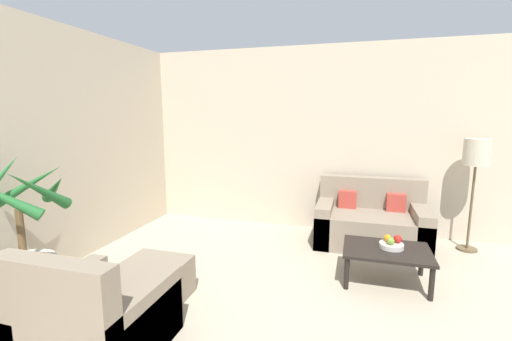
% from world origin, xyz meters
% --- Properties ---
extents(wall_back, '(8.16, 0.06, 2.70)m').
position_xyz_m(wall_back, '(0.00, 6.67, 1.35)').
color(wall_back, beige).
rests_on(wall_back, ground_plane).
extents(potted_palm, '(0.84, 0.85, 1.40)m').
position_xyz_m(potted_palm, '(-2.85, 3.64, 0.46)').
color(potted_palm, beige).
rests_on(potted_palm, ground_plane).
extents(sofa_loveseat, '(1.40, 0.84, 0.86)m').
position_xyz_m(sofa_loveseat, '(0.08, 6.18, 0.29)').
color(sofa_loveseat, gray).
rests_on(sofa_loveseat, ground_plane).
extents(floor_lamp, '(0.30, 0.30, 1.43)m').
position_xyz_m(floor_lamp, '(1.27, 6.31, 1.19)').
color(floor_lamp, brown).
rests_on(floor_lamp, ground_plane).
extents(coffee_table, '(0.86, 0.62, 0.36)m').
position_xyz_m(coffee_table, '(0.19, 5.11, 0.31)').
color(coffee_table, black).
rests_on(coffee_table, ground_plane).
extents(fruit_bowl, '(0.24, 0.24, 0.05)m').
position_xyz_m(fruit_bowl, '(0.24, 5.15, 0.38)').
color(fruit_bowl, beige).
rests_on(fruit_bowl, coffee_table).
extents(apple_red, '(0.08, 0.08, 0.08)m').
position_xyz_m(apple_red, '(0.30, 5.19, 0.45)').
color(apple_red, red).
rests_on(apple_red, fruit_bowl).
extents(apple_green, '(0.07, 0.07, 0.07)m').
position_xyz_m(apple_green, '(0.23, 5.11, 0.45)').
color(apple_green, olive).
rests_on(apple_green, fruit_bowl).
extents(orange_fruit, '(0.08, 0.08, 0.08)m').
position_xyz_m(orange_fruit, '(0.20, 5.19, 0.45)').
color(orange_fruit, orange).
rests_on(orange_fruit, fruit_bowl).
extents(armchair, '(0.86, 0.86, 0.86)m').
position_xyz_m(armchair, '(-1.87, 3.35, 0.28)').
color(armchair, gray).
rests_on(armchair, ground_plane).
extents(ottoman, '(0.59, 0.49, 0.37)m').
position_xyz_m(ottoman, '(-1.91, 4.16, 0.18)').
color(ottoman, gray).
rests_on(ottoman, ground_plane).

